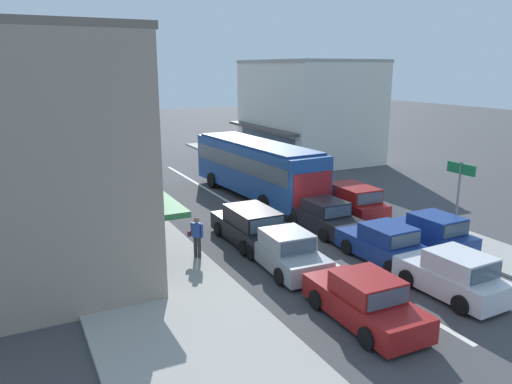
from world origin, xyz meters
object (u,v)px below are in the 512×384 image
object	(u,v)px
sedan_adjacent_lane_trail	(286,252)
sedan_behind_bus_near	(386,245)
sedan_adjacent_lane_lead	(365,301)
directional_road_sign	(460,183)
parked_hatchback_kerb_front	(432,234)
parked_wagon_kerb_second	(351,201)
traffic_light_downstreet	(117,134)
hatchback_behind_bus_mid	(453,276)
wagon_queue_gap_filler	(250,226)
sedan_queue_far_back	(324,217)
pedestrian_with_handbag_near	(197,235)
city_bus	(256,165)

from	to	relation	value
sedan_adjacent_lane_trail	sedan_behind_bus_near	xyz separation A→B (m)	(3.83, -1.13, 0.00)
sedan_adjacent_lane_lead	directional_road_sign	world-z (taller)	directional_road_sign
sedan_adjacent_lane_lead	parked_hatchback_kerb_front	bearing A→B (deg)	29.35
parked_wagon_kerb_second	traffic_light_downstreet	world-z (taller)	traffic_light_downstreet
hatchback_behind_bus_mid	wagon_queue_gap_filler	bearing A→B (deg)	116.01
sedan_queue_far_back	traffic_light_downstreet	bearing A→B (deg)	109.14
hatchback_behind_bus_mid	sedan_behind_bus_near	bearing A→B (deg)	88.67
parked_wagon_kerb_second	pedestrian_with_handbag_near	world-z (taller)	pedestrian_with_handbag_near
city_bus	sedan_adjacent_lane_lead	world-z (taller)	city_bus
sedan_queue_far_back	sedan_adjacent_lane_lead	world-z (taller)	same
sedan_adjacent_lane_lead	traffic_light_downstreet	bearing A→B (deg)	94.82
parked_wagon_kerb_second	traffic_light_downstreet	bearing A→B (deg)	119.10
sedan_behind_bus_near	traffic_light_downstreet	distance (m)	21.81
hatchback_behind_bus_mid	directional_road_sign	xyz separation A→B (m)	(3.95, 3.49, 1.97)
sedan_queue_far_back	parked_hatchback_kerb_front	xyz separation A→B (m)	(2.51, -4.07, 0.05)
city_bus	sedan_queue_far_back	world-z (taller)	city_bus
city_bus	pedestrian_with_handbag_near	xyz separation A→B (m)	(-6.48, -7.73, -0.81)
city_bus	traffic_light_downstreet	distance (m)	11.44
sedan_adjacent_lane_lead	pedestrian_with_handbag_near	size ratio (longest dim) A/B	2.59
sedan_adjacent_lane_lead	sedan_queue_far_back	bearing A→B (deg)	63.68
hatchback_behind_bus_mid	sedan_behind_bus_near	world-z (taller)	hatchback_behind_bus_mid
wagon_queue_gap_filler	city_bus	bearing A→B (deg)	61.23
hatchback_behind_bus_mid	sedan_adjacent_lane_trail	size ratio (longest dim) A/B	0.88
sedan_adjacent_lane_lead	parked_wagon_kerb_second	bearing A→B (deg)	54.93
city_bus	parked_wagon_kerb_second	bearing A→B (deg)	-63.61
hatchback_behind_bus_mid	pedestrian_with_handbag_near	bearing A→B (deg)	133.86
sedan_adjacent_lane_lead	pedestrian_with_handbag_near	bearing A→B (deg)	112.04
sedan_queue_far_back	parked_wagon_kerb_second	size ratio (longest dim) A/B	0.93
hatchback_behind_bus_mid	parked_hatchback_kerb_front	bearing A→B (deg)	53.24
traffic_light_downstreet	parked_hatchback_kerb_front	bearing A→B (deg)	-68.20
sedan_queue_far_back	parked_hatchback_kerb_front	distance (m)	4.78
hatchback_behind_bus_mid	sedan_adjacent_lane_trail	xyz separation A→B (m)	(-3.75, 4.47, -0.05)
sedan_adjacent_lane_lead	wagon_queue_gap_filler	xyz separation A→B (m)	(-0.01, 7.68, 0.08)
city_bus	sedan_behind_bus_near	world-z (taller)	city_bus
sedan_queue_far_back	directional_road_sign	bearing A→B (deg)	-45.98
traffic_light_downstreet	sedan_adjacent_lane_trail	bearing A→B (deg)	-84.24
wagon_queue_gap_filler	directional_road_sign	bearing A→B (deg)	-28.22
directional_road_sign	pedestrian_with_handbag_near	bearing A→B (deg)	162.82
sedan_adjacent_lane_trail	sedan_behind_bus_near	bearing A→B (deg)	-16.50
hatchback_behind_bus_mid	parked_wagon_kerb_second	xyz separation A→B (m)	(2.71, 9.05, 0.04)
city_bus	sedan_adjacent_lane_lead	size ratio (longest dim) A/B	2.60
wagon_queue_gap_filler	parked_wagon_kerb_second	world-z (taller)	same
sedan_adjacent_lane_lead	traffic_light_downstreet	size ratio (longest dim) A/B	1.01
parked_hatchback_kerb_front	pedestrian_with_handbag_near	distance (m)	9.59
sedan_behind_bus_near	parked_wagon_kerb_second	size ratio (longest dim) A/B	0.93
sedan_adjacent_lane_lead	parked_hatchback_kerb_front	size ratio (longest dim) A/B	1.13
parked_hatchback_kerb_front	sedan_adjacent_lane_lead	bearing A→B (deg)	-150.65
pedestrian_with_handbag_near	parked_hatchback_kerb_front	bearing A→B (deg)	-19.87
sedan_behind_bus_near	parked_wagon_kerb_second	world-z (taller)	parked_wagon_kerb_second
city_bus	hatchback_behind_bus_mid	xyz separation A→B (m)	(-0.04, -14.43, -1.17)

